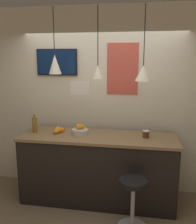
% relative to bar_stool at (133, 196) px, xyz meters
% --- Properties ---
extents(back_wall, '(8.00, 0.06, 2.90)m').
position_rel_bar_stool_xyz_m(back_wall, '(-0.54, 1.07, 1.00)').
color(back_wall, beige).
rests_on(back_wall, ground_plane).
extents(service_counter, '(2.27, 0.72, 1.01)m').
position_rel_bar_stool_xyz_m(service_counter, '(-0.54, 0.60, 0.06)').
color(service_counter, black).
rests_on(service_counter, ground_plane).
extents(bar_stool, '(0.38, 0.38, 0.67)m').
position_rel_bar_stool_xyz_m(bar_stool, '(0.00, 0.00, 0.00)').
color(bar_stool, '#B7B7BC').
rests_on(bar_stool, ground_plane).
extents(fruit_bowl, '(0.24, 0.24, 0.16)m').
position_rel_bar_stool_xyz_m(fruit_bowl, '(-0.81, 0.62, 0.63)').
color(fruit_bowl, beige).
rests_on(fruit_bowl, service_counter).
extents(orange_pile, '(0.16, 0.22, 0.08)m').
position_rel_bar_stool_xyz_m(orange_pile, '(-1.16, 0.65, 0.61)').
color(orange_pile, orange).
rests_on(orange_pile, service_counter).
extents(juice_bottle, '(0.08, 0.08, 0.27)m').
position_rel_bar_stool_xyz_m(juice_bottle, '(-1.52, 0.62, 0.68)').
color(juice_bottle, olive).
rests_on(juice_bottle, service_counter).
extents(spread_jar, '(0.09, 0.09, 0.10)m').
position_rel_bar_stool_xyz_m(spread_jar, '(0.14, 0.62, 0.62)').
color(spread_jar, '#562D19').
rests_on(spread_jar, service_counter).
extents(pendant_lamp_left, '(0.18, 0.18, 0.91)m').
position_rel_bar_stool_xyz_m(pendant_lamp_left, '(-1.16, 0.59, 1.59)').
color(pendant_lamp_left, black).
extents(pendant_lamp_middle, '(0.15, 0.15, 0.97)m').
position_rel_bar_stool_xyz_m(pendant_lamp_middle, '(-0.54, 0.59, 1.49)').
color(pendant_lamp_middle, black).
extents(pendant_lamp_right, '(0.21, 0.21, 0.99)m').
position_rel_bar_stool_xyz_m(pendant_lamp_right, '(0.07, 0.59, 1.47)').
color(pendant_lamp_right, black).
extents(mounted_tv, '(0.65, 0.04, 0.41)m').
position_rel_bar_stool_xyz_m(mounted_tv, '(-1.27, 1.02, 1.61)').
color(mounted_tv, black).
extents(hanging_menu_board, '(0.24, 0.01, 0.17)m').
position_rel_bar_stool_xyz_m(hanging_menu_board, '(-0.74, 0.31, 1.28)').
color(hanging_menu_board, white).
extents(wall_poster, '(0.47, 0.01, 0.78)m').
position_rel_bar_stool_xyz_m(wall_poster, '(-0.24, 1.03, 1.51)').
color(wall_poster, '#C64C3D').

